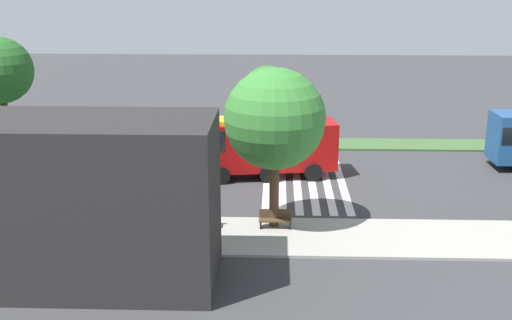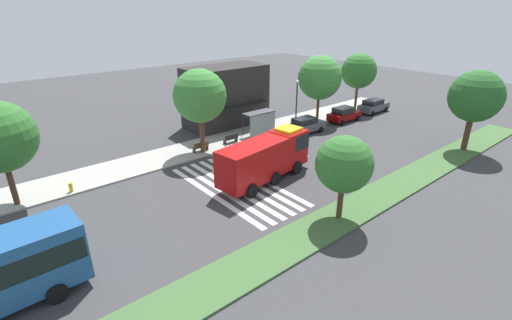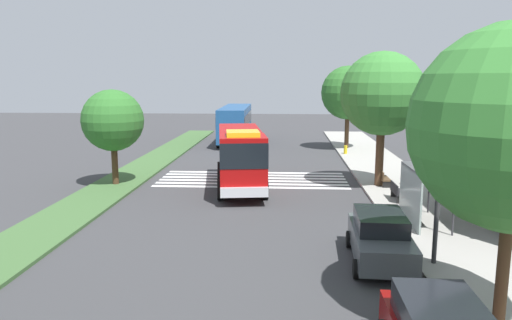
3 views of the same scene
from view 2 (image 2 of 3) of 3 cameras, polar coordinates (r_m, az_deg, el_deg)
ground_plane at (r=30.29m, az=0.67°, el=-2.74°), size 120.00×120.00×0.00m
sidewalk at (r=36.93m, az=-8.38°, el=2.02°), size 60.00×4.53×0.14m
median_strip at (r=25.41m, az=12.87°, el=-8.68°), size 60.00×3.00×0.14m
crosswalk at (r=28.91m, az=-3.07°, el=-4.10°), size 4.95×11.98×0.01m
fire_truck at (r=29.29m, az=1.79°, el=0.65°), size 9.16×3.65×3.74m
parked_car_west at (r=40.94m, az=7.69°, el=5.41°), size 4.55×2.27×1.76m
parked_car_mid at (r=46.07m, az=13.55°, el=6.97°), size 4.41×2.18×1.77m
parked_car_east at (r=51.09m, az=17.85°, el=8.07°), size 4.82×2.16×1.75m
bus_stop_shelter at (r=39.39m, az=0.75°, el=6.41°), size 3.50×1.40×2.46m
bench_near_shelter at (r=37.46m, az=-3.95°, el=3.37°), size 1.60×0.50×0.90m
bench_west_of_shelter at (r=35.61m, az=-8.61°, el=2.09°), size 1.60×0.50×0.90m
street_lamp at (r=41.69m, az=6.35°, el=9.34°), size 0.36×0.36×5.41m
storefront_building at (r=42.96m, az=-4.74°, el=9.87°), size 9.39×5.49×6.85m
sidewalk_tree_west at (r=33.96m, az=-8.74°, el=9.80°), size 4.87×4.87×7.86m
sidewalk_tree_center at (r=44.61m, az=9.92°, el=12.51°), size 5.14×5.14×7.69m
sidewalk_tree_east at (r=50.64m, az=15.75°, el=13.22°), size 4.55×4.55×7.39m
median_tree_far_west at (r=23.56m, az=13.56°, el=-0.67°), size 3.66×3.66×5.67m
median_tree_west at (r=39.91m, az=31.06°, el=8.47°), size 4.79×4.79×7.63m
fire_hydrant at (r=31.00m, az=-26.91°, el=-3.80°), size 0.28×0.28×0.70m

